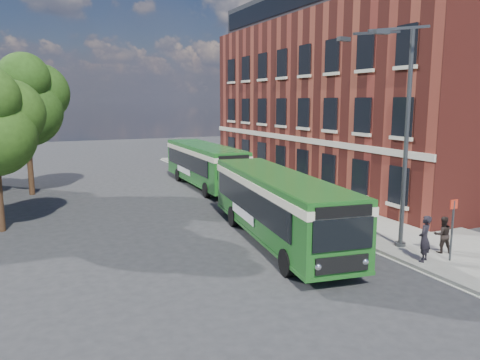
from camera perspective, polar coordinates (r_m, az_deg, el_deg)
name	(u,v)px	position (r m, az deg, el deg)	size (l,w,h in m)	color
ground	(269,252)	(19.64, 3.51, -8.71)	(120.00, 120.00, 0.00)	#2B2B2E
pavement	(307,199)	(29.73, 8.22, -2.30)	(6.00, 48.00, 0.15)	gray
kerb_line	(264,204)	(28.24, 2.99, -2.99)	(0.12, 48.00, 0.01)	beige
brick_office	(360,90)	(36.45, 14.48, 10.59)	(12.10, 26.00, 14.20)	maroon
street_lamp	(400,136)	(19.90, 18.90, 5.13)	(2.96, 2.38, 9.00)	#3E4043
bus_stop_sign	(452,226)	(19.46, 24.46, -5.13)	(0.35, 0.08, 2.52)	#3E4043
bus_front	(277,201)	(20.57, 4.58, -2.58)	(4.14, 11.97, 3.02)	#1D5B1D
bus_rear	(204,161)	(33.94, -4.36, 2.27)	(2.93, 11.64, 3.02)	#1C611F
pedestrian_a	(425,239)	(19.09, 21.57, -6.66)	(0.65, 0.43, 1.78)	black
pedestrian_b	(443,235)	(20.48, 23.46, -6.13)	(0.72, 0.56, 1.49)	black
tree_right	(26,100)	(33.52, -24.59, 8.86)	(5.43, 5.16, 9.16)	#362313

